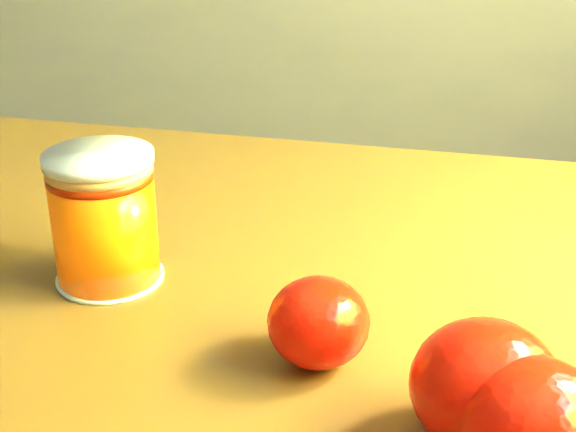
{
  "coord_description": "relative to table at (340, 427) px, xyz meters",
  "views": [
    {
      "loc": [
        0.89,
        -0.23,
        0.96
      ],
      "look_at": [
        0.87,
        0.26,
        0.74
      ],
      "focal_mm": 50.0,
      "sensor_mm": 36.0,
      "label": 1
    }
  ],
  "objects": [
    {
      "name": "orange_back",
      "position": [
        -0.02,
        -0.05,
        0.11
      ],
      "size": [
        0.07,
        0.07,
        0.05
      ],
      "primitive_type": "ellipsoid",
      "rotation": [
        0.0,
        0.0,
        0.21
      ],
      "color": "#FF1605",
      "rests_on": "table"
    },
    {
      "name": "table",
      "position": [
        0.0,
        0.0,
        0.0
      ],
      "size": [
        1.03,
        0.81,
        0.69
      ],
      "rotation": [
        0.0,
        0.0,
        -0.2
      ],
      "color": "brown",
      "rests_on": "ground"
    },
    {
      "name": "orange_front",
      "position": [
        0.06,
        -0.11,
        0.12
      ],
      "size": [
        0.1,
        0.1,
        0.07
      ],
      "primitive_type": "ellipsoid",
      "rotation": [
        0.0,
        0.0,
        0.36
      ],
      "color": "#FF1605",
      "rests_on": "table"
    },
    {
      "name": "juice_glass",
      "position": [
        -0.16,
        0.04,
        0.13
      ],
      "size": [
        0.07,
        0.07,
        0.09
      ],
      "rotation": [
        0.0,
        0.0,
        -0.33
      ],
      "color": "#FF5F05",
      "rests_on": "table"
    },
    {
      "name": "orange_extra",
      "position": [
        0.08,
        -0.14,
        0.12
      ],
      "size": [
        0.09,
        0.09,
        0.06
      ],
      "primitive_type": "ellipsoid",
      "rotation": [
        0.0,
        0.0,
        -0.28
      ],
      "color": "#FF1605",
      "rests_on": "table"
    }
  ]
}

